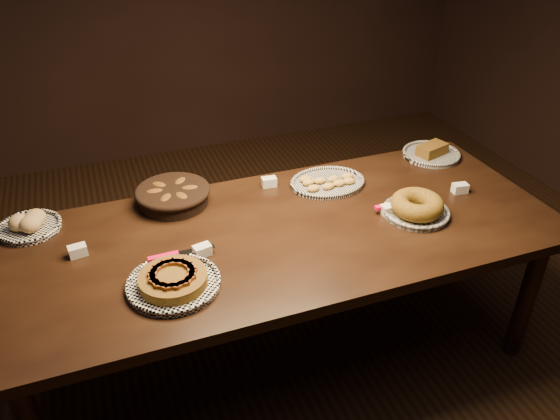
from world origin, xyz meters
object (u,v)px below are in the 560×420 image
object	(u,v)px
apple_tart_plate	(173,281)
madeleine_platter	(327,182)
bundt_cake_plate	(416,207)
buffet_table	(284,244)

from	to	relation	value
apple_tart_plate	madeleine_platter	distance (m)	0.98
apple_tart_plate	bundt_cake_plate	distance (m)	1.11
madeleine_platter	apple_tart_plate	bearing A→B (deg)	-137.84
buffet_table	bundt_cake_plate	world-z (taller)	bundt_cake_plate
apple_tart_plate	bundt_cake_plate	xyz separation A→B (m)	(1.11, 0.11, 0.01)
madeleine_platter	bundt_cake_plate	world-z (taller)	bundt_cake_plate
buffet_table	madeleine_platter	distance (m)	0.45
buffet_table	bundt_cake_plate	bearing A→B (deg)	-8.99
apple_tart_plate	bundt_cake_plate	size ratio (longest dim) A/B	1.17
apple_tart_plate	madeleine_platter	world-z (taller)	apple_tart_plate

